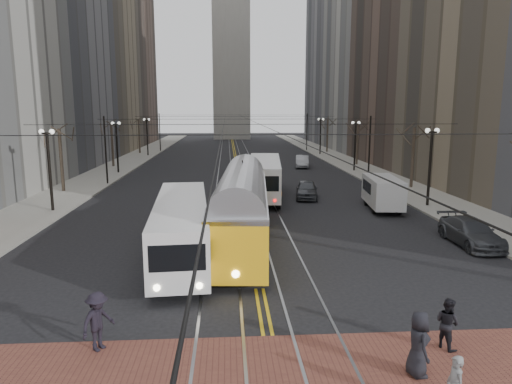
{
  "coord_description": "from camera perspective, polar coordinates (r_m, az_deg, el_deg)",
  "views": [
    {
      "loc": [
        -1.25,
        -14.58,
        7.19
      ],
      "look_at": [
        0.22,
        8.57,
        3.0
      ],
      "focal_mm": 32.0,
      "sensor_mm": 36.0,
      "label": 1
    }
  ],
  "objects": [
    {
      "name": "ground",
      "position": [
        16.3,
        1.18,
        -15.94
      ],
      "size": [
        260.0,
        260.0,
        0.0
      ],
      "primitive_type": "plane",
      "color": "black",
      "rests_on": "ground"
    },
    {
      "name": "sidewalk_left",
      "position": [
        61.56,
        -16.54,
        3.18
      ],
      "size": [
        5.0,
        140.0,
        0.15
      ],
      "primitive_type": "cube",
      "color": "gray",
      "rests_on": "ground"
    },
    {
      "name": "sidewalk_right",
      "position": [
        62.16,
        11.57,
        3.46
      ],
      "size": [
        5.0,
        140.0,
        0.15
      ],
      "primitive_type": "cube",
      "color": "gray",
      "rests_on": "ground"
    },
    {
      "name": "streetcar_rails",
      "position": [
        60.02,
        -2.41,
        3.36
      ],
      "size": [
        4.8,
        130.0,
        0.02
      ],
      "primitive_type": "cube",
      "color": "gray",
      "rests_on": "ground"
    },
    {
      "name": "centre_lines",
      "position": [
        60.02,
        -2.41,
        3.36
      ],
      "size": [
        0.42,
        130.0,
        0.01
      ],
      "primitive_type": "cube",
      "color": "gold",
      "rests_on": "ground"
    },
    {
      "name": "building_left_mid",
      "position": [
        65.98,
        -26.5,
        17.76
      ],
      "size": [
        16.0,
        20.0,
        34.0
      ],
      "primitive_type": "cube",
      "color": "slate",
      "rests_on": "ground"
    },
    {
      "name": "building_left_far",
      "position": [
        104.25,
        -17.84,
        16.83
      ],
      "size": [
        16.0,
        20.0,
        40.0
      ],
      "primitive_type": "cube",
      "color": "brown",
      "rests_on": "ground"
    },
    {
      "name": "building_right_mid",
      "position": [
        66.94,
        21.05,
        18.02
      ],
      "size": [
        16.0,
        20.0,
        34.0
      ],
      "primitive_type": "cube",
      "color": "brown",
      "rests_on": "ground"
    },
    {
      "name": "building_right_far",
      "position": [
        104.86,
        11.7,
        17.06
      ],
      "size": [
        16.0,
        20.0,
        40.0
      ],
      "primitive_type": "cube",
      "color": "slate",
      "rests_on": "ground"
    },
    {
      "name": "lamp_posts",
      "position": [
        43.57,
        -1.97,
        4.45
      ],
      "size": [
        27.6,
        57.2,
        5.6
      ],
      "color": "black",
      "rests_on": "ground"
    },
    {
      "name": "street_trees",
      "position": [
        50.04,
        -2.19,
        5.2
      ],
      "size": [
        31.68,
        53.28,
        5.6
      ],
      "color": "#382D23",
      "rests_on": "ground"
    },
    {
      "name": "trolley_wires",
      "position": [
        49.54,
        -2.19,
        6.28
      ],
      "size": [
        25.96,
        120.0,
        6.6
      ],
      "color": "black",
      "rests_on": "ground"
    },
    {
      "name": "transit_bus",
      "position": [
        22.5,
        -9.28,
        -4.71
      ],
      "size": [
        3.2,
        11.64,
        2.88
      ],
      "primitive_type": "cube",
      "rotation": [
        0.0,
        0.0,
        0.07
      ],
      "color": "silver",
      "rests_on": "ground"
    },
    {
      "name": "streetcar",
      "position": [
        24.49,
        -1.78,
        -2.87
      ],
      "size": [
        3.52,
        14.05,
        3.28
      ],
      "primitive_type": "cube",
      "rotation": [
        0.0,
        0.0,
        -0.07
      ],
      "color": "yellow",
      "rests_on": "ground"
    },
    {
      "name": "rear_bus",
      "position": [
        37.99,
        1.02,
        1.71
      ],
      "size": [
        3.67,
        12.1,
        3.11
      ],
      "primitive_type": "cube",
      "rotation": [
        0.0,
        0.0,
        -0.09
      ],
      "color": "white",
      "rests_on": "ground"
    },
    {
      "name": "cargo_van",
      "position": [
        34.37,
        15.54,
        -0.21
      ],
      "size": [
        2.6,
        5.51,
        2.35
      ],
      "primitive_type": "cube",
      "rotation": [
        0.0,
        0.0,
        -0.11
      ],
      "color": "silver",
      "rests_on": "ground"
    },
    {
      "name": "sedan_grey",
      "position": [
        37.71,
        6.36,
        0.31
      ],
      "size": [
        2.39,
        4.48,
        1.45
      ],
      "primitive_type": "imported",
      "rotation": [
        0.0,
        0.0,
        -0.16
      ],
      "color": "#3E4145",
      "rests_on": "ground"
    },
    {
      "name": "sedan_silver",
      "position": [
        58.07,
        5.79,
        3.83
      ],
      "size": [
        2.27,
        4.75,
        1.5
      ],
      "primitive_type": "imported",
      "rotation": [
        0.0,
        0.0,
        -0.15
      ],
      "color": "#96989D",
      "rests_on": "ground"
    },
    {
      "name": "sedan_parked",
      "position": [
        27.2,
        25.26,
        -4.56
      ],
      "size": [
        2.02,
        4.87,
        1.41
      ],
      "primitive_type": "imported",
      "rotation": [
        0.0,
        0.0,
        -0.01
      ],
      "color": "#3F4247",
      "rests_on": "ground"
    },
    {
      "name": "pedestrian_a",
      "position": [
        13.78,
        19.63,
        -17.42
      ],
      "size": [
        0.59,
        0.9,
        1.84
      ],
      "primitive_type": "imported",
      "rotation": [
        0.0,
        0.0,
        1.57
      ],
      "color": "black",
      "rests_on": "crosswalk_band"
    },
    {
      "name": "pedestrian_c",
      "position": [
        15.54,
        22.8,
        -14.86
      ],
      "size": [
        0.87,
        0.96,
        1.59
      ],
      "primitive_type": "imported",
      "rotation": [
        0.0,
        0.0,
        2.01
      ],
      "color": "black",
      "rests_on": "crosswalk_band"
    },
    {
      "name": "pedestrian_d",
      "position": [
        15.03,
        -19.16,
        -15.01
      ],
      "size": [
        1.21,
        1.36,
        1.83
      ],
      "primitive_type": "imported",
      "rotation": [
        0.0,
        0.0,
        0.99
      ],
      "color": "black",
      "rests_on": "crosswalk_band"
    }
  ]
}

